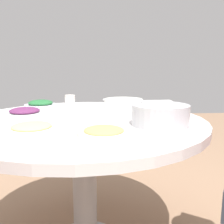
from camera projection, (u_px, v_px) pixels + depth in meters
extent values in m
cylinder|color=#99999E|center=(85.00, 186.00, 1.42)|extent=(0.13, 0.13, 0.67)
cylinder|color=silver|center=(84.00, 123.00, 1.35)|extent=(1.26, 1.26, 0.04)
cylinder|color=#B2B5BA|center=(160.00, 115.00, 1.20)|extent=(0.27, 0.27, 0.10)
ellipsoid|color=white|center=(160.00, 114.00, 1.20)|extent=(0.22, 0.22, 0.11)
cube|color=white|center=(156.00, 102.00, 1.26)|extent=(0.15, 0.06, 0.01)
cylinder|color=white|center=(123.00, 104.00, 1.68)|extent=(0.25, 0.25, 0.06)
cylinder|color=black|center=(123.00, 104.00, 1.69)|extent=(0.22, 0.22, 0.04)
cylinder|color=silver|center=(123.00, 100.00, 1.68)|extent=(0.26, 0.10, 0.01)
cylinder|color=white|center=(32.00, 130.00, 1.08)|extent=(0.25, 0.25, 0.02)
ellipsoid|color=#CDC675|center=(32.00, 126.00, 1.08)|extent=(0.17, 0.17, 0.03)
cylinder|color=white|center=(25.00, 114.00, 1.44)|extent=(0.23, 0.23, 0.02)
ellipsoid|color=#5F2752|center=(25.00, 111.00, 1.44)|extent=(0.16, 0.16, 0.04)
cylinder|color=silver|center=(104.00, 134.00, 1.01)|extent=(0.21, 0.21, 0.02)
ellipsoid|color=#E29556|center=(104.00, 130.00, 1.00)|extent=(0.16, 0.16, 0.03)
cylinder|color=silver|center=(41.00, 106.00, 1.72)|extent=(0.21, 0.21, 0.02)
ellipsoid|color=#236031|center=(40.00, 103.00, 1.72)|extent=(0.16, 0.16, 0.04)
cylinder|color=#CD463E|center=(160.00, 107.00, 1.51)|extent=(0.06, 0.06, 0.07)
cylinder|color=silver|center=(70.00, 100.00, 1.83)|extent=(0.07, 0.07, 0.07)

